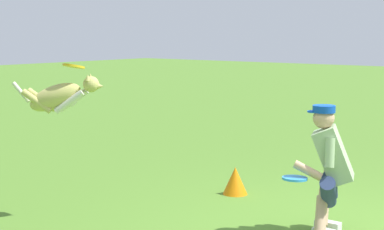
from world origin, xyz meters
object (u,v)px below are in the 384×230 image
(person, at_px, (329,166))
(frisbee_flying, at_px, (74,66))
(dog, at_px, (60,96))
(frisbee_held, at_px, (295,178))
(training_cone, at_px, (235,181))

(person, bearing_deg, frisbee_flying, 2.87)
(person, xyz_separation_m, dog, (2.53, 1.21, 0.63))
(frisbee_held, xyz_separation_m, training_cone, (1.42, -1.09, -0.44))
(frisbee_held, bearing_deg, frisbee_flying, 19.46)
(frisbee_flying, bearing_deg, dog, 37.45)
(person, distance_m, training_cone, 1.85)
(person, height_order, frisbee_held, person)
(person, xyz_separation_m, frisbee_held, (0.19, 0.34, -0.09))
(dog, relative_size, frisbee_flying, 3.75)
(person, bearing_deg, frisbee_held, 38.35)
(frisbee_held, relative_size, training_cone, 0.71)
(dog, bearing_deg, frisbee_held, -11.32)
(person, relative_size, dog, 1.46)
(person, xyz_separation_m, training_cone, (1.61, -0.75, -0.53))
(frisbee_held, height_order, training_cone, frisbee_held)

